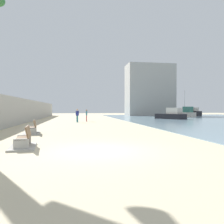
# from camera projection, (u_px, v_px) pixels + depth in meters

# --- Properties ---
(ground_plane) EXTENTS (120.00, 120.00, 0.00)m
(ground_plane) POSITION_uv_depth(u_px,v_px,m) (84.00, 123.00, 27.05)
(ground_plane) COLOR beige
(seawall) EXTENTS (0.80, 64.00, 2.98)m
(seawall) POSITION_uv_depth(u_px,v_px,m) (19.00, 111.00, 25.83)
(seawall) COLOR #ADAAA3
(seawall) RESTS_ON ground
(bench_near) EXTENTS (1.35, 2.22, 0.98)m
(bench_near) POSITION_uv_depth(u_px,v_px,m) (23.00, 142.00, 9.96)
(bench_near) COLOR #ADAAA3
(bench_near) RESTS_ON ground
(bench_far) EXTENTS (1.37, 2.23, 0.98)m
(bench_far) POSITION_uv_depth(u_px,v_px,m) (32.00, 131.00, 15.44)
(bench_far) COLOR #ADAAA3
(bench_far) RESTS_ON ground
(person_walking) EXTENTS (0.41, 0.39, 1.74)m
(person_walking) POSITION_uv_depth(u_px,v_px,m) (77.00, 114.00, 28.50)
(person_walking) COLOR teal
(person_walking) RESTS_ON ground
(person_standing) EXTENTS (0.22, 0.53, 1.66)m
(person_standing) POSITION_uv_depth(u_px,v_px,m) (87.00, 114.00, 30.44)
(person_standing) COLOR #B22D33
(person_standing) RESTS_ON ground
(boat_outer) EXTENTS (4.20, 5.50, 1.90)m
(boat_outer) POSITION_uv_depth(u_px,v_px,m) (171.00, 115.00, 37.37)
(boat_outer) COLOR black
(boat_outer) RESTS_ON water_bay
(boat_far_right) EXTENTS (3.19, 4.77, 5.87)m
(boat_far_right) POSITION_uv_depth(u_px,v_px,m) (186.00, 113.00, 48.21)
(boat_far_right) COLOR beige
(boat_far_right) RESTS_ON water_bay
(boat_distant) EXTENTS (3.74, 5.28, 2.04)m
(boat_distant) POSITION_uv_depth(u_px,v_px,m) (191.00, 113.00, 55.23)
(boat_distant) COLOR black
(boat_distant) RESTS_ON water_bay
(harbor_building) EXTENTS (12.00, 6.00, 13.12)m
(harbor_building) POSITION_uv_depth(u_px,v_px,m) (150.00, 90.00, 57.45)
(harbor_building) COLOR #9E9E99
(harbor_building) RESTS_ON ground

